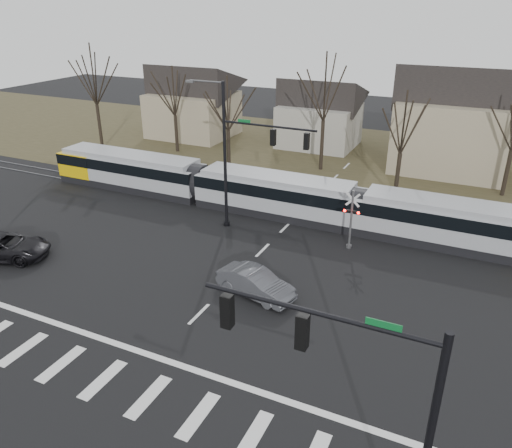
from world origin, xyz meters
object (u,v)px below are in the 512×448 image
at_px(tram, 274,193).
at_px(suv, 3,247).
at_px(sedan, 256,283).
at_px(rail_crossing_signal, 351,222).

height_order(tram, suv, tram).
height_order(sedan, suv, suv).
bearing_deg(tram, suv, -132.22).
distance_m(tram, sedan, 11.69).
relative_size(suv, rail_crossing_signal, 1.55).
height_order(sedan, rail_crossing_signal, rail_crossing_signal).
height_order(suv, rail_crossing_signal, rail_crossing_signal).
distance_m(sedan, suv, 16.50).
bearing_deg(sedan, rail_crossing_signal, -8.57).
relative_size(sedan, suv, 0.77).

